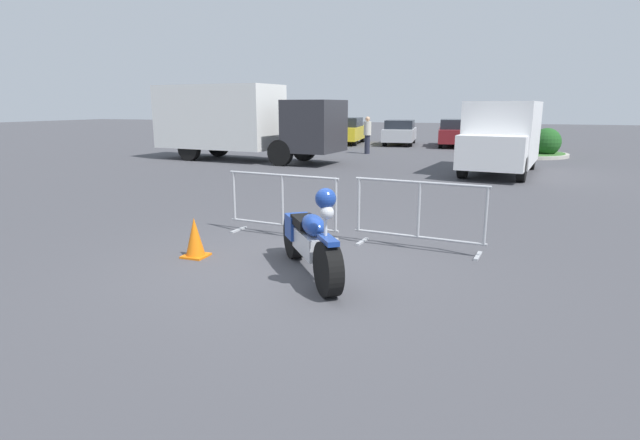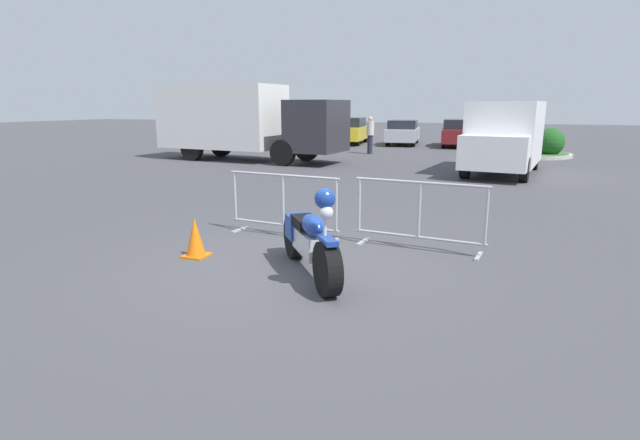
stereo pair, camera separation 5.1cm
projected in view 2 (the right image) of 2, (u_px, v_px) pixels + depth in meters
ground_plane at (289, 267)px, 6.89m from camera, size 120.00×120.00×0.00m
motorcycle at (309, 239)px, 6.50m from camera, size 1.50×1.88×1.26m
crowd_barrier_near at (283, 205)px, 8.40m from camera, size 2.06×0.63×1.07m
crowd_barrier_far at (419, 215)px, 7.61m from camera, size 2.06×0.63×1.07m
box_truck at (241, 119)px, 19.99m from camera, size 7.86×2.90×2.98m
delivery_van at (505, 135)px, 16.22m from camera, size 2.52×5.19×2.31m
parked_car_green at (255, 129)px, 31.14m from camera, size 2.23×4.47×1.46m
parked_car_blue at (298, 131)px, 29.75m from camera, size 2.05×4.12×1.35m
parked_car_yellow at (349, 131)px, 28.91m from camera, size 2.29×4.59×1.50m
parked_car_silver at (403, 132)px, 28.22m from camera, size 2.10×4.22×1.38m
parked_car_maroon at (458, 133)px, 26.96m from camera, size 2.21×4.44×1.45m
parked_car_tan at (520, 135)px, 25.38m from camera, size 2.20×4.43×1.45m
pedestrian at (370, 134)px, 22.85m from camera, size 0.48×0.48×1.69m
planter_island at (527, 146)px, 22.04m from camera, size 3.77×3.77×1.25m
traffic_cone at (195, 238)px, 7.32m from camera, size 0.34×0.34×0.59m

